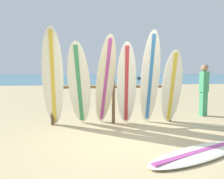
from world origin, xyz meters
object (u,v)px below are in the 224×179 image
at_px(surfboard_leaning_left, 79,86).
at_px(surfboard_leaning_center, 126,86).
at_px(surfboard_leaning_far_left, 53,79).
at_px(surfboard_leaning_right, 172,87).
at_px(surfboard_leaning_center_left, 105,82).
at_px(beachgoer_standing, 204,88).
at_px(small_boat_offshore, 144,78).
at_px(surfboard_rack, 113,96).
at_px(surfboard_leaning_center_right, 150,79).
at_px(surfboard_lying_on_sand, 198,153).

xyz_separation_m(surfboard_leaning_left, surfboard_leaning_center, (1.21, -0.14, -0.01)).
bearing_deg(surfboard_leaning_left, surfboard_leaning_far_left, -178.96).
bearing_deg(surfboard_leaning_right, surfboard_leaning_center, -173.40).
bearing_deg(surfboard_leaning_center, surfboard_leaning_center_left, 165.22).
xyz_separation_m(surfboard_leaning_center_left, beachgoer_standing, (3.30, 0.86, -0.25)).
xyz_separation_m(surfboard_leaning_far_left, surfboard_leaning_center, (1.87, -0.13, -0.18)).
bearing_deg(surfboard_leaning_right, surfboard_leaning_left, -179.86).
xyz_separation_m(beachgoer_standing, small_boat_offshore, (7.57, 32.86, -0.67)).
relative_size(surfboard_rack, surfboard_leaning_right, 1.69).
relative_size(surfboard_leaning_center, surfboard_leaning_right, 1.06).
height_order(surfboard_leaning_center_left, surfboard_leaning_center_right, surfboard_leaning_center_right).
bearing_deg(surfboard_leaning_right, beachgoer_standing, 29.96).
distance_m(surfboard_leaning_center_right, beachgoer_standing, 2.27).
bearing_deg(surfboard_leaning_center_left, beachgoer_standing, 14.54).
distance_m(surfboard_leaning_right, small_boat_offshore, 34.90).
xyz_separation_m(surfboard_leaning_center, surfboard_lying_on_sand, (0.87, -2.00, -1.05)).
relative_size(surfboard_leaning_far_left, surfboard_leaning_center, 1.17).
bearing_deg(surfboard_lying_on_sand, small_boat_offshore, 75.20).
xyz_separation_m(surfboard_leaning_center_left, small_boat_offshore, (10.87, 33.71, -0.92)).
height_order(surfboard_leaning_center_left, surfboard_lying_on_sand, surfboard_leaning_center_left).
relative_size(surfboard_leaning_far_left, surfboard_leaning_center_right, 1.01).
bearing_deg(surfboard_leaning_center_right, surfboard_leaning_left, -179.50).
height_order(surfboard_leaning_left, surfboard_leaning_right, surfboard_leaning_left).
xyz_separation_m(surfboard_leaning_left, beachgoer_standing, (3.98, 0.86, -0.16)).
bearing_deg(surfboard_leaning_center_left, surfboard_leaning_left, 179.81).
bearing_deg(surfboard_lying_on_sand, surfboard_rack, 115.23).
xyz_separation_m(surfboard_leaning_far_left, beachgoer_standing, (4.64, 0.87, -0.34)).
distance_m(surfboard_rack, surfboard_leaning_left, 1.02).
height_order(surfboard_leaning_center, surfboard_leaning_right, surfboard_leaning_center).
height_order(surfboard_leaning_center_left, surfboard_leaning_center, surfboard_leaning_center_left).
xyz_separation_m(surfboard_rack, beachgoer_standing, (3.05, 0.56, 0.14)).
bearing_deg(surfboard_leaning_center_left, surfboard_leaning_center_right, 0.88).
bearing_deg(surfboard_leaning_left, small_boat_offshore, 71.09).
height_order(surfboard_leaning_left, beachgoer_standing, surfboard_leaning_left).
height_order(surfboard_leaning_far_left, surfboard_lying_on_sand, surfboard_leaning_far_left).
height_order(surfboard_leaning_center_right, surfboard_leaning_right, surfboard_leaning_center_right).
bearing_deg(surfboard_leaning_far_left, small_boat_offshore, 70.10).
xyz_separation_m(surfboard_leaning_right, surfboard_lying_on_sand, (-0.43, -2.15, -0.98)).
height_order(surfboard_leaning_center, beachgoer_standing, surfboard_leaning_center).
xyz_separation_m(surfboard_lying_on_sand, small_boat_offshore, (9.47, 35.85, 0.22)).
xyz_separation_m(surfboard_leaning_left, surfboard_leaning_right, (2.51, 0.01, -0.07)).
height_order(surfboard_leaning_center, surfboard_lying_on_sand, surfboard_leaning_center).
distance_m(surfboard_leaning_left, small_boat_offshore, 35.64).
distance_m(surfboard_leaning_far_left, surfboard_leaning_right, 3.18).
relative_size(surfboard_leaning_center_left, small_boat_offshore, 0.77).
distance_m(surfboard_leaning_far_left, surfboard_leaning_center_left, 1.34).
distance_m(surfboard_leaning_center, surfboard_leaning_right, 1.31).
height_order(surfboard_leaning_center, surfboard_leaning_center_right, surfboard_leaning_center_right).
height_order(surfboard_leaning_right, beachgoer_standing, surfboard_leaning_right).
height_order(surfboard_lying_on_sand, small_boat_offshore, small_boat_offshore).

